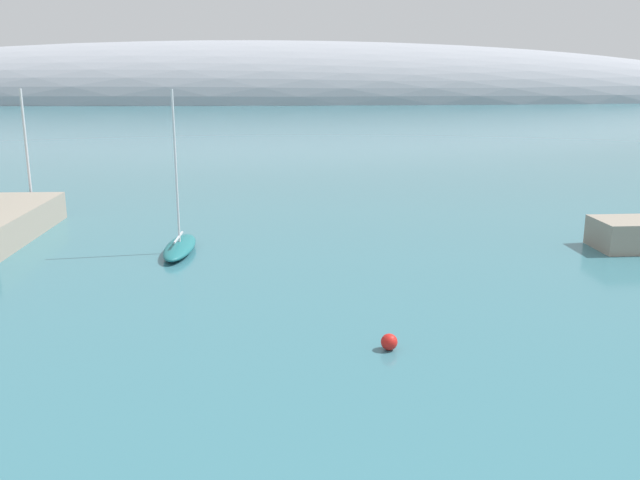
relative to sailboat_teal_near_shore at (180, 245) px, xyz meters
name	(u,v)px	position (x,y,z in m)	size (l,w,h in m)	color
distant_ridge	(256,102)	(-4.18, 212.23, -0.47)	(389.54, 60.21, 42.93)	#999EA8
sailboat_teal_near_shore	(180,245)	(0.00, 0.00, 0.00)	(1.86, 6.34, 9.98)	#1E6B70
sailboat_navy_mid_mooring	(33,208)	(-13.10, 11.67, 0.15)	(4.23, 6.01, 9.73)	navy
mooring_buoy_red	(389,342)	(10.77, -15.77, -0.13)	(0.68, 0.68, 0.68)	red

